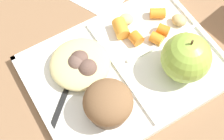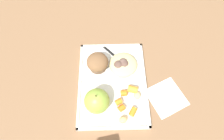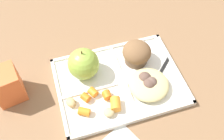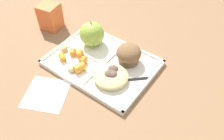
{
  "view_description": "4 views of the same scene",
  "coord_description": "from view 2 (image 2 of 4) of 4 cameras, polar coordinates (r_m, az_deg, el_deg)",
  "views": [
    {
      "loc": [
        0.18,
        0.24,
        0.56
      ],
      "look_at": [
        0.04,
        0.01,
        0.07
      ],
      "focal_mm": 54.25,
      "sensor_mm": 36.0,
      "label": 1
    },
    {
      "loc": [
        -0.3,
        0.01,
        0.68
      ],
      "look_at": [
        0.04,
        0.0,
        0.03
      ],
      "focal_mm": 30.51,
      "sensor_mm": 36.0,
      "label": 2
    },
    {
      "loc": [
        -0.13,
        -0.37,
        0.61
      ],
      "look_at": [
        -0.01,
        0.02,
        0.04
      ],
      "focal_mm": 40.44,
      "sensor_mm": 36.0,
      "label": 3
    },
    {
      "loc": [
        0.36,
        -0.43,
        0.58
      ],
      "look_at": [
        0.06,
        -0.03,
        0.04
      ],
      "focal_mm": 37.47,
      "sensor_mm": 36.0,
      "label": 4
    }
  ],
  "objects": [
    {
      "name": "green_apple",
      "position": [
        0.66,
        -4.55,
        -9.22
      ],
      "size": [
        0.09,
        0.09,
        0.1
      ],
      "color": "#93B742",
      "rests_on": "lunch_tray"
    },
    {
      "name": "meatball_front",
      "position": [
        0.75,
        3.38,
        2.15
      ],
      "size": [
        0.04,
        0.04,
        0.04
      ],
      "primitive_type": "sphere",
      "color": "brown",
      "rests_on": "lunch_tray"
    },
    {
      "name": "carrot_slice_back",
      "position": [
        0.71,
        6.19,
        -5.75
      ],
      "size": [
        0.03,
        0.04,
        0.03
      ],
      "primitive_type": "cylinder",
      "rotation": [
        0.0,
        1.57,
        4.47
      ],
      "color": "orange",
      "rests_on": "lunch_tray"
    },
    {
      "name": "carrot_slice_edge",
      "position": [
        0.71,
        3.53,
        -6.91
      ],
      "size": [
        0.02,
        0.02,
        0.02
      ],
      "primitive_type": "cylinder",
      "rotation": [
        0.0,
        1.57,
        1.66
      ],
      "color": "orange",
      "rests_on": "lunch_tray"
    },
    {
      "name": "paper_napkin",
      "position": [
        0.75,
        16.02,
        -7.85
      ],
      "size": [
        0.17,
        0.17,
        0.0
      ],
      "primitive_type": "cube",
      "rotation": [
        0.0,
        0.0,
        0.44
      ],
      "color": "white",
      "rests_on": "ground"
    },
    {
      "name": "carrot_slice_near_corner",
      "position": [
        0.69,
        6.3,
        -12.31
      ],
      "size": [
        0.04,
        0.03,
        0.02
      ],
      "primitive_type": "cylinder",
      "rotation": [
        0.0,
        1.57,
        5.76
      ],
      "color": "orange",
      "rests_on": "lunch_tray"
    },
    {
      "name": "egg_noodle_pile",
      "position": [
        0.75,
        3.37,
        1.65
      ],
      "size": [
        0.11,
        0.11,
        0.03
      ],
      "primitive_type": "ellipsoid",
      "color": "#D6C684",
      "rests_on": "lunch_tray"
    },
    {
      "name": "potato_chunk_small",
      "position": [
        0.71,
        7.59,
        -7.55
      ],
      "size": [
        0.04,
        0.04,
        0.02
      ],
      "primitive_type": "ellipsoid",
      "rotation": [
        0.0,
        0.0,
        2.73
      ],
      "color": "tan",
      "rests_on": "lunch_tray"
    },
    {
      "name": "carrot_slice_small",
      "position": [
        0.69,
        2.9,
        -11.35
      ],
      "size": [
        0.03,
        0.03,
        0.02
      ],
      "primitive_type": "cylinder",
      "rotation": [
        0.0,
        1.57,
        2.15
      ],
      "color": "orange",
      "rests_on": "lunch_tray"
    },
    {
      "name": "meatball_back",
      "position": [
        0.75,
        1.94,
        1.44
      ],
      "size": [
        0.04,
        0.04,
        0.04
      ],
      "primitive_type": "sphere",
      "color": "brown",
      "rests_on": "lunch_tray"
    },
    {
      "name": "carrot_slice_diagonal",
      "position": [
        0.69,
        1.99,
        -9.58
      ],
      "size": [
        0.03,
        0.03,
        0.02
      ],
      "primitive_type": "cylinder",
      "rotation": [
        0.0,
        1.57,
        2.03
      ],
      "color": "orange",
      "rests_on": "lunch_tray"
    },
    {
      "name": "potato_chunk_wedge",
      "position": [
        0.68,
        3.37,
        -14.63
      ],
      "size": [
        0.04,
        0.04,
        0.02
      ],
      "primitive_type": "ellipsoid",
      "rotation": [
        0.0,
        0.0,
        2.03
      ],
      "color": "tan",
      "rests_on": "lunch_tray"
    },
    {
      "name": "lunch_tray",
      "position": [
        0.74,
        0.13,
        -4.01
      ],
      "size": [
        0.35,
        0.26,
        0.02
      ],
      "color": "white",
      "rests_on": "ground"
    },
    {
      "name": "meatball_side",
      "position": [
        0.75,
        3.63,
        2.05
      ],
      "size": [
        0.03,
        0.03,
        0.03
      ],
      "primitive_type": "sphere",
      "color": "#755B4C",
      "rests_on": "lunch_tray"
    },
    {
      "name": "ground",
      "position": [
        0.74,
        0.12,
        -4.17
      ],
      "size": [
        6.0,
        6.0,
        0.0
      ],
      "primitive_type": "plane",
      "color": "#846042"
    },
    {
      "name": "bran_muffin",
      "position": [
        0.74,
        -4.34,
        2.19
      ],
      "size": [
        0.08,
        0.08,
        0.07
      ],
      "color": "brown",
      "rests_on": "lunch_tray"
    },
    {
      "name": "meatball_center",
      "position": [
        0.75,
        3.65,
        1.7
      ],
      "size": [
        0.04,
        0.04,
        0.04
      ],
      "primitive_type": "sphere",
      "color": "brown",
      "rests_on": "lunch_tray"
    },
    {
      "name": "plastic_fork",
      "position": [
        0.78,
        2.32,
        3.2
      ],
      "size": [
        0.13,
        0.12,
        0.0
      ],
      "color": "black",
      "rests_on": "lunch_tray"
    }
  ]
}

